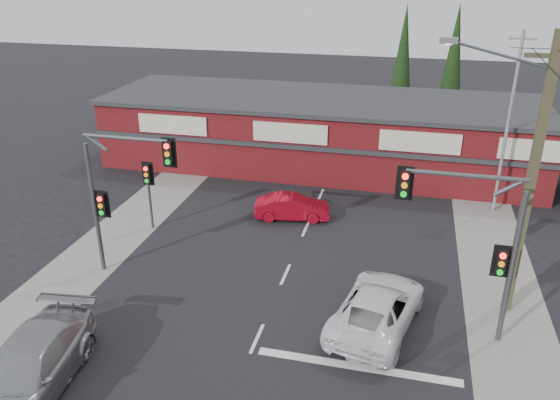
% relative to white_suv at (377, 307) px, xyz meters
% --- Properties ---
extents(ground, '(120.00, 120.00, 0.00)m').
position_rel_white_suv_xyz_m(ground, '(-3.90, -0.86, -0.74)').
color(ground, black).
rests_on(ground, ground).
extents(road_strip, '(14.00, 70.00, 0.01)m').
position_rel_white_suv_xyz_m(road_strip, '(-3.90, 4.14, -0.73)').
color(road_strip, black).
rests_on(road_strip, ground).
extents(verge_left, '(3.00, 70.00, 0.02)m').
position_rel_white_suv_xyz_m(verge_left, '(-12.40, 4.14, -0.73)').
color(verge_left, gray).
rests_on(verge_left, ground).
extents(verge_right, '(3.00, 70.00, 0.02)m').
position_rel_white_suv_xyz_m(verge_right, '(4.60, 4.14, -0.73)').
color(verge_right, gray).
rests_on(verge_right, ground).
extents(stop_line, '(6.50, 0.35, 0.01)m').
position_rel_white_suv_xyz_m(stop_line, '(-0.40, -2.36, -0.72)').
color(stop_line, silver).
rests_on(stop_line, ground).
extents(white_suv, '(3.54, 5.71, 1.47)m').
position_rel_white_suv_xyz_m(white_suv, '(0.00, 0.00, 0.00)').
color(white_suv, white).
rests_on(white_suv, ground).
extents(silver_suv, '(3.00, 5.98, 1.67)m').
position_rel_white_suv_xyz_m(silver_suv, '(-9.77, -5.79, 0.10)').
color(silver_suv, '#9B9DA0').
rests_on(silver_suv, ground).
extents(red_sedan, '(3.88, 1.93, 1.22)m').
position_rel_white_suv_xyz_m(red_sedan, '(-4.79, 7.80, -0.13)').
color(red_sedan, '#9D091A').
rests_on(red_sedan, ground).
extents(lane_dashes, '(0.12, 44.33, 0.01)m').
position_rel_white_suv_xyz_m(lane_dashes, '(-3.90, 2.51, -0.72)').
color(lane_dashes, silver).
rests_on(lane_dashes, ground).
extents(shop_building, '(27.30, 8.40, 4.22)m').
position_rel_white_suv_xyz_m(shop_building, '(-4.89, 16.13, 1.40)').
color(shop_building, '#531014').
rests_on(shop_building, ground).
extents(conifer_near, '(1.80, 1.80, 9.25)m').
position_rel_white_suv_xyz_m(conifer_near, '(-0.40, 23.14, 4.74)').
color(conifer_near, '#2D2116').
rests_on(conifer_near, ground).
extents(conifer_far, '(1.80, 1.80, 9.25)m').
position_rel_white_suv_xyz_m(conifer_far, '(3.10, 25.14, 4.74)').
color(conifer_far, '#2D2116').
rests_on(conifer_far, ground).
extents(traffic_mast_left, '(3.77, 0.27, 5.97)m').
position_rel_white_suv_xyz_m(traffic_mast_left, '(-10.33, 1.15, 3.19)').
color(traffic_mast_left, '#47494C').
rests_on(traffic_mast_left, ground).
extents(traffic_mast_right, '(3.96, 0.27, 5.97)m').
position_rel_white_suv_xyz_m(traffic_mast_right, '(2.96, 0.15, 3.21)').
color(traffic_mast_right, '#47494C').
rests_on(traffic_mast_right, ground).
extents(pedestal_signal, '(0.55, 0.27, 3.38)m').
position_rel_white_suv_xyz_m(pedestal_signal, '(-11.10, 5.15, 1.67)').
color(pedestal_signal, '#47494C').
rests_on(pedestal_signal, ground).
extents(utility_pole, '(4.38, 0.59, 10.00)m').
position_rel_white_suv_xyz_m(utility_pole, '(4.47, 2.13, 4.66)').
color(utility_pole, '#4B452A').
rests_on(utility_pole, ground).
extents(steel_pole, '(1.20, 0.16, 9.00)m').
position_rel_white_suv_xyz_m(steel_pole, '(5.10, 11.14, 3.97)').
color(steel_pole, gray).
rests_on(steel_pole, ground).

